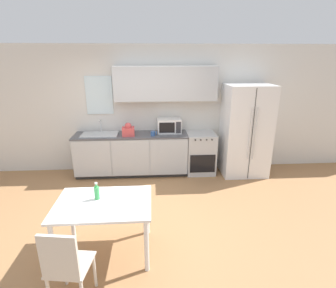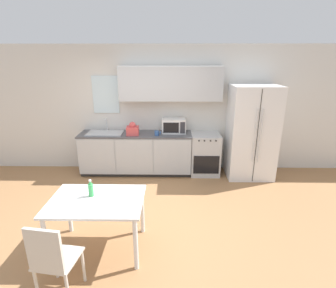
% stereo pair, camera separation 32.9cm
% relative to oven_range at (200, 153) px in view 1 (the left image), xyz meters
% --- Properties ---
extents(ground_plane, '(12.00, 12.00, 0.00)m').
position_rel_oven_range_xyz_m(ground_plane, '(-1.29, -1.64, -0.44)').
color(ground_plane, '#9E7047').
extents(wall_back, '(12.00, 0.38, 2.70)m').
position_rel_oven_range_xyz_m(wall_back, '(-1.19, 0.29, 1.02)').
color(wall_back, silver).
rests_on(wall_back, ground_plane).
extents(kitchen_counter, '(2.38, 0.62, 0.90)m').
position_rel_oven_range_xyz_m(kitchen_counter, '(-1.49, -0.00, 0.01)').
color(kitchen_counter, '#333333').
rests_on(kitchen_counter, ground_plane).
extents(oven_range, '(0.61, 0.61, 0.89)m').
position_rel_oven_range_xyz_m(oven_range, '(0.00, 0.00, 0.00)').
color(oven_range, '#B7BABC').
rests_on(oven_range, ground_plane).
extents(refrigerator, '(0.94, 0.80, 1.92)m').
position_rel_oven_range_xyz_m(refrigerator, '(0.93, -0.08, 0.52)').
color(refrigerator, white).
rests_on(refrigerator, ground_plane).
extents(kitchen_sink, '(0.74, 0.46, 0.28)m').
position_rel_oven_range_xyz_m(kitchen_sink, '(-2.14, 0.01, 0.47)').
color(kitchen_sink, '#B7BABC').
rests_on(kitchen_sink, kitchen_counter).
extents(microwave, '(0.50, 0.35, 0.30)m').
position_rel_oven_range_xyz_m(microwave, '(-0.68, 0.09, 0.60)').
color(microwave, silver).
rests_on(microwave, kitchen_counter).
extents(coffee_mug, '(0.13, 0.09, 0.10)m').
position_rel_oven_range_xyz_m(coffee_mug, '(-1.02, -0.14, 0.50)').
color(coffee_mug, '#335999').
rests_on(coffee_mug, kitchen_counter).
extents(grocery_bag_0, '(0.26, 0.23, 0.27)m').
position_rel_oven_range_xyz_m(grocery_bag_0, '(-1.53, -0.10, 0.57)').
color(grocery_bag_0, '#D14C4C').
rests_on(grocery_bag_0, kitchen_counter).
extents(dining_table, '(1.18, 0.83, 0.73)m').
position_rel_oven_range_xyz_m(dining_table, '(-1.67, -2.44, 0.19)').
color(dining_table, white).
rests_on(dining_table, ground_plane).
extents(dining_chair_near, '(0.45, 0.45, 0.93)m').
position_rel_oven_range_xyz_m(dining_chair_near, '(-1.92, -3.23, 0.09)').
color(dining_chair_near, beige).
rests_on(dining_chair_near, ground_plane).
extents(drink_bottle, '(0.07, 0.07, 0.23)m').
position_rel_oven_range_xyz_m(drink_bottle, '(-1.76, -2.35, 0.38)').
color(drink_bottle, '#3FB259').
rests_on(drink_bottle, dining_table).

